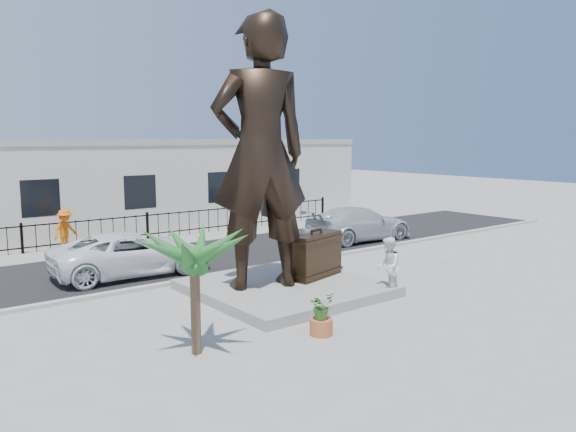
% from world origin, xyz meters
% --- Properties ---
extents(ground, '(100.00, 100.00, 0.00)m').
position_xyz_m(ground, '(0.00, 0.00, 0.00)').
color(ground, '#9E9991').
rests_on(ground, ground).
extents(street, '(40.00, 7.00, 0.01)m').
position_xyz_m(street, '(0.00, 8.00, 0.01)').
color(street, black).
rests_on(street, ground).
extents(curb, '(40.00, 0.25, 0.12)m').
position_xyz_m(curb, '(0.00, 4.50, 0.06)').
color(curb, '#A5A399').
rests_on(curb, ground).
extents(far_sidewalk, '(40.00, 2.50, 0.02)m').
position_xyz_m(far_sidewalk, '(0.00, 12.00, 0.01)').
color(far_sidewalk, '#9E9991').
rests_on(far_sidewalk, ground).
extents(plinth, '(5.20, 5.20, 0.30)m').
position_xyz_m(plinth, '(-0.50, 1.50, 0.15)').
color(plinth, gray).
rests_on(plinth, ground).
extents(fence, '(22.00, 0.10, 1.20)m').
position_xyz_m(fence, '(0.00, 12.80, 0.60)').
color(fence, black).
rests_on(fence, ground).
extents(building, '(28.00, 7.00, 4.40)m').
position_xyz_m(building, '(0.00, 17.00, 2.20)').
color(building, silver).
rests_on(building, ground).
extents(statue, '(3.34, 2.67, 8.00)m').
position_xyz_m(statue, '(-1.30, 1.67, 4.30)').
color(statue, black).
rests_on(statue, plinth).
extents(suitcase, '(2.12, 1.14, 1.42)m').
position_xyz_m(suitcase, '(0.77, 1.51, 1.01)').
color(suitcase, '#322215').
rests_on(suitcase, plinth).
extents(tourist, '(1.12, 1.09, 1.82)m').
position_xyz_m(tourist, '(1.70, -0.72, 0.91)').
color(tourist, white).
rests_on(tourist, ground).
extents(car_white, '(5.58, 2.81, 1.51)m').
position_xyz_m(car_white, '(-3.35, 6.57, 0.77)').
color(car_white, white).
rests_on(car_white, street).
extents(car_silver, '(5.55, 2.49, 1.58)m').
position_xyz_m(car_silver, '(7.64, 6.45, 0.80)').
color(car_silver, silver).
rests_on(car_silver, street).
extents(worker, '(1.33, 1.10, 1.80)m').
position_xyz_m(worker, '(-3.95, 12.11, 0.92)').
color(worker, orange).
rests_on(worker, far_sidewalk).
extents(palm_tree, '(1.80, 1.80, 3.20)m').
position_xyz_m(palm_tree, '(-5.09, -1.22, 0.00)').
color(palm_tree, '#215B22').
rests_on(palm_tree, ground).
extents(planter, '(0.56, 0.56, 0.40)m').
position_xyz_m(planter, '(-2.12, -2.03, 0.20)').
color(planter, '#AB582D').
rests_on(planter, ground).
extents(shrub, '(0.64, 0.57, 0.66)m').
position_xyz_m(shrub, '(-2.12, -2.03, 0.73)').
color(shrub, '#336320').
rests_on(shrub, planter).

